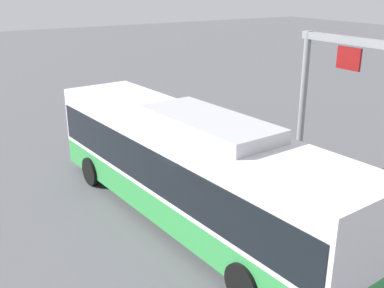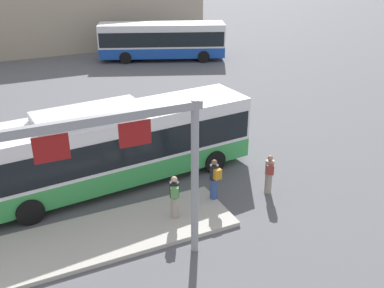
{
  "view_description": "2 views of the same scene",
  "coord_description": "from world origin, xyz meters",
  "views": [
    {
      "loc": [
        -10.42,
        6.25,
        6.8
      ],
      "look_at": [
        2.73,
        -1.79,
        1.27
      ],
      "focal_mm": 42.77,
      "sensor_mm": 36.0,
      "label": 1
    },
    {
      "loc": [
        -4.02,
        -15.85,
        9.17
      ],
      "look_at": [
        3.32,
        -0.41,
        1.32
      ],
      "focal_mm": 40.87,
      "sensor_mm": 36.0,
      "label": 2
    }
  ],
  "objects": [
    {
      "name": "bus_main",
      "position": [
        -0.01,
        -0.0,
        1.81
      ],
      "size": [
        12.04,
        3.55,
        3.46
      ],
      "rotation": [
        0.0,
        0.0,
        0.09
      ],
      "color": "green",
      "rests_on": "ground"
    },
    {
      "name": "ground_plane",
      "position": [
        0.0,
        0.0,
        0.0
      ],
      "size": [
        120.0,
        120.0,
        0.0
      ],
      "primitive_type": "plane",
      "color": "#56565B"
    },
    {
      "name": "person_waiting_mid",
      "position": [
        1.11,
        -3.63,
        1.05
      ],
      "size": [
        0.48,
        0.6,
        1.67
      ],
      "rotation": [
        0.0,
        0.0,
        1.2
      ],
      "color": "gray",
      "rests_on": "platform_curb"
    },
    {
      "name": "person_waiting_near",
      "position": [
        2.99,
        -3.09,
        1.05
      ],
      "size": [
        0.35,
        0.53,
        1.67
      ],
      "rotation": [
        0.0,
        0.0,
        1.61
      ],
      "color": "#334C8C",
      "rests_on": "platform_curb"
    },
    {
      "name": "platform_curb",
      "position": [
        -1.91,
        -3.5,
        0.08
      ],
      "size": [
        10.0,
        2.8,
        0.16
      ],
      "primitive_type": "cube",
      "color": "#B2ADA3",
      "rests_on": "ground"
    },
    {
      "name": "person_boarding",
      "position": [
        5.29,
        -3.41,
        0.89
      ],
      "size": [
        0.53,
        0.61,
        1.67
      ],
      "rotation": [
        0.0,
        0.0,
        1.04
      ],
      "color": "gray",
      "rests_on": "ground"
    }
  ]
}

